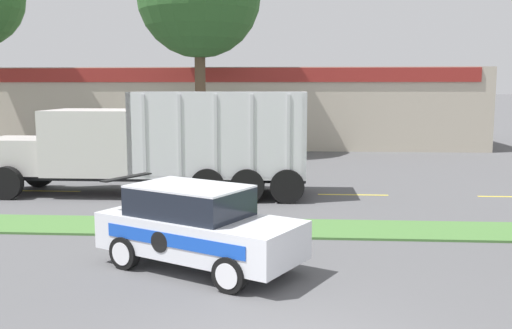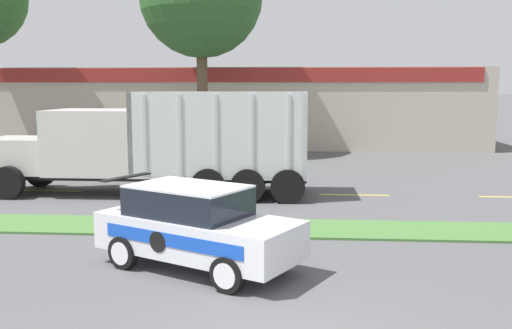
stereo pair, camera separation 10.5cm
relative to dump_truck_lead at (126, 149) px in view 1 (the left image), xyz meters
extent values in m
cube|color=#477538|center=(5.65, -4.60, -1.55)|extent=(120.00, 1.93, 0.06)
cube|color=yellow|center=(-3.00, 0.37, -1.57)|extent=(2.40, 0.14, 0.01)
cube|color=yellow|center=(2.40, 0.37, -1.57)|extent=(2.40, 0.14, 0.01)
cube|color=yellow|center=(7.80, 0.37, -1.57)|extent=(2.40, 0.14, 0.01)
cube|color=black|center=(0.69, 0.00, -0.94)|extent=(10.94, 1.36, 0.18)
cube|color=silver|center=(-3.67, 0.00, -0.25)|extent=(2.22, 2.03, 1.20)
cube|color=silver|center=(-1.08, 0.00, 0.24)|extent=(2.98, 2.47, 2.18)
cube|color=black|center=(-2.59, 0.00, 0.63)|extent=(0.04, 2.10, 0.98)
cylinder|color=silver|center=(0.51, -0.80, 0.96)|extent=(0.14, 0.14, 1.43)
cube|color=silver|center=(3.29, 0.00, -0.79)|extent=(5.75, 2.47, 0.12)
cube|color=silver|center=(0.49, 0.00, 0.58)|extent=(0.16, 2.47, 2.73)
cube|color=silver|center=(6.08, 0.00, 0.58)|extent=(0.16, 2.47, 2.73)
cube|color=silver|center=(3.29, -1.15, 0.58)|extent=(5.75, 0.16, 2.73)
cube|color=silver|center=(3.29, 1.16, 0.58)|extent=(5.75, 0.16, 2.73)
cube|color=#BCBCC1|center=(0.99, -1.25, 0.58)|extent=(0.10, 0.04, 2.60)
cube|color=#BCBCC1|center=(2.14, -1.25, 0.58)|extent=(0.10, 0.04, 2.60)
cube|color=#BCBCC1|center=(3.29, -1.25, 0.58)|extent=(0.10, 0.04, 2.60)
cube|color=#BCBCC1|center=(4.43, -1.25, 0.58)|extent=(0.10, 0.04, 2.60)
cube|color=#BCBCC1|center=(5.58, -1.25, 0.58)|extent=(0.10, 0.04, 2.60)
cylinder|color=black|center=(-3.67, -1.21, -1.03)|extent=(1.10, 0.30, 1.10)
cylinder|color=black|center=(-3.67, 1.22, -1.03)|extent=(1.10, 0.30, 1.10)
cylinder|color=black|center=(5.56, -1.21, -1.03)|extent=(1.10, 0.30, 1.10)
cylinder|color=black|center=(5.56, 1.22, -1.03)|extent=(1.10, 0.30, 1.10)
cylinder|color=black|center=(4.28, -1.21, -1.03)|extent=(1.10, 0.30, 1.10)
cylinder|color=black|center=(4.28, 1.22, -1.03)|extent=(1.10, 0.30, 1.10)
cylinder|color=black|center=(3.01, -1.21, -1.03)|extent=(1.10, 0.30, 1.10)
cylinder|color=black|center=(3.01, 1.22, -1.03)|extent=(1.10, 0.30, 1.10)
cube|color=silver|center=(3.87, -7.94, -0.86)|extent=(4.51, 3.50, 0.75)
cube|color=black|center=(3.65, -7.82, -0.20)|extent=(2.75, 2.43, 0.57)
cube|color=silver|center=(3.65, -7.82, 0.11)|extent=(2.75, 2.43, 0.04)
cube|color=black|center=(2.11, -7.00, 0.15)|extent=(0.83, 1.32, 0.03)
cube|color=blue|center=(3.46, -8.71, -0.79)|extent=(2.96, 1.59, 0.26)
cylinder|color=black|center=(3.18, -8.56, -0.86)|extent=(0.37, 0.20, 0.41)
cylinder|color=black|center=(4.62, -9.28, -1.24)|extent=(0.69, 0.49, 0.68)
cylinder|color=silver|center=(4.57, -9.37, -1.24)|extent=(0.42, 0.23, 0.47)
cylinder|color=black|center=(5.40, -7.82, -1.24)|extent=(0.69, 0.49, 0.68)
cylinder|color=silver|center=(5.45, -7.72, -1.24)|extent=(0.42, 0.23, 0.47)
cylinder|color=black|center=(2.34, -8.06, -1.24)|extent=(0.69, 0.49, 0.68)
cylinder|color=silver|center=(2.29, -8.15, -1.24)|extent=(0.42, 0.23, 0.47)
cylinder|color=black|center=(3.12, -6.60, -1.24)|extent=(0.69, 0.49, 0.68)
cylinder|color=silver|center=(3.17, -6.50, -1.24)|extent=(0.42, 0.23, 0.47)
cube|color=#BCB29E|center=(0.16, 19.66, 0.83)|extent=(33.57, 12.00, 4.81)
cube|color=maroon|center=(0.16, 13.61, 2.79)|extent=(31.89, 0.10, 0.80)
cylinder|color=brown|center=(0.78, 11.12, 1.74)|extent=(0.56, 0.56, 6.64)
camera|label=1|loc=(5.75, -19.08, 2.10)|focal=40.00mm
camera|label=2|loc=(5.86, -19.07, 2.10)|focal=40.00mm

